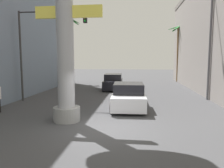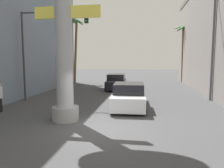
{
  "view_description": "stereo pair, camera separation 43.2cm",
  "coord_description": "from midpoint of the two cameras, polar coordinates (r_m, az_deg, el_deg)",
  "views": [
    {
      "loc": [
        1.45,
        -9.17,
        3.05
      ],
      "look_at": [
        0.0,
        3.66,
        1.56
      ],
      "focal_mm": 35.0,
      "sensor_mm": 36.0,
      "label": 1
    },
    {
      "loc": [
        1.87,
        -9.11,
        3.05
      ],
      "look_at": [
        0.0,
        3.66,
        1.56
      ],
      "focal_mm": 35.0,
      "sensor_mm": 36.0,
      "label": 2
    }
  ],
  "objects": [
    {
      "name": "palm_tree_far_right",
      "position": [
        30.43,
        16.61,
        9.52
      ],
      "size": [
        2.95,
        2.7,
        7.38
      ],
      "color": "brown",
      "rests_on": "ground"
    },
    {
      "name": "traffic_light_mast",
      "position": [
        16.33,
        -18.4,
        11.31
      ],
      "size": [
        5.62,
        0.32,
        6.37
      ],
      "color": "#333333",
      "rests_on": "ground"
    },
    {
      "name": "car_lead",
      "position": [
        13.85,
        3.44,
        -3.18
      ],
      "size": [
        2.22,
        5.06,
        1.56
      ],
      "color": "black",
      "rests_on": "ground"
    },
    {
      "name": "car_far",
      "position": [
        21.99,
        -0.23,
        0.54
      ],
      "size": [
        2.08,
        4.64,
        1.56
      ],
      "color": "black",
      "rests_on": "ground"
    },
    {
      "name": "neon_sign_pole",
      "position": [
        10.95,
        -13.4,
        15.95
      ],
      "size": [
        3.56,
        1.31,
        10.57
      ],
      "color": "#9E9EA3",
      "rests_on": "ground"
    },
    {
      "name": "palm_tree_far_left",
      "position": [
        28.61,
        -11.18,
        11.22
      ],
      "size": [
        2.7,
        2.78,
        8.18
      ],
      "color": "brown",
      "rests_on": "ground"
    },
    {
      "name": "ground_plane",
      "position": [
        19.45,
        1.46,
        -2.44
      ],
      "size": [
        89.59,
        89.59,
        0.0
      ],
      "primitive_type": "plane",
      "color": "#424244"
    },
    {
      "name": "street_lamp",
      "position": [
        17.6,
        22.48,
        11.78
      ],
      "size": [
        2.65,
        0.28,
        8.0
      ],
      "color": "#59595E",
      "rests_on": "ground"
    }
  ]
}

